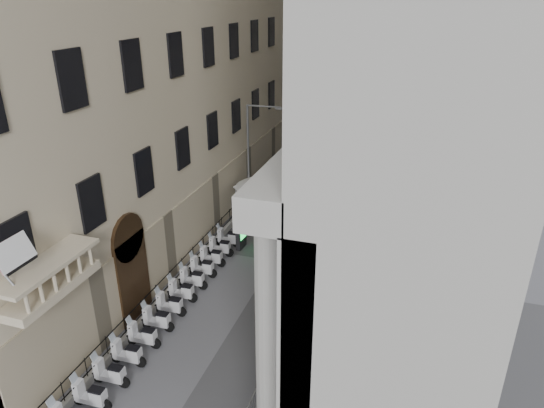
# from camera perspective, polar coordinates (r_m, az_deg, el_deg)

# --- Properties ---
(iron_fence) EXTENTS (0.30, 28.00, 1.40)m
(iron_fence) POSITION_cam_1_polar(r_m,az_deg,el_deg) (30.02, -8.38, -6.48)
(iron_fence) COLOR black
(iron_fence) RESTS_ON ground
(blue_awning) EXTENTS (1.60, 3.00, 3.00)m
(blue_awning) POSITION_cam_1_polar(r_m,az_deg,el_deg) (34.68, 10.23, -2.26)
(blue_awning) COLOR navy
(blue_awning) RESTS_ON ground
(scooter_2) EXTENTS (1.42, 0.62, 1.50)m
(scooter_2) POSITION_cam_1_polar(r_m,az_deg,el_deg) (21.83, -20.30, -21.50)
(scooter_2) COLOR silver
(scooter_2) RESTS_ON ground
(scooter_3) EXTENTS (1.42, 0.62, 1.50)m
(scooter_3) POSITION_cam_1_polar(r_m,az_deg,el_deg) (22.51, -18.30, -19.51)
(scooter_3) COLOR silver
(scooter_3) RESTS_ON ground
(scooter_4) EXTENTS (1.42, 0.62, 1.50)m
(scooter_4) POSITION_cam_1_polar(r_m,az_deg,el_deg) (23.23, -16.46, -17.63)
(scooter_4) COLOR silver
(scooter_4) RESTS_ON ground
(scooter_5) EXTENTS (1.42, 0.62, 1.50)m
(scooter_5) POSITION_cam_1_polar(r_m,az_deg,el_deg) (24.00, -14.77, -15.85)
(scooter_5) COLOR silver
(scooter_5) RESTS_ON ground
(scooter_6) EXTENTS (1.42, 0.62, 1.50)m
(scooter_6) POSITION_cam_1_polar(r_m,az_deg,el_deg) (24.81, -13.22, -14.17)
(scooter_6) COLOR silver
(scooter_6) RESTS_ON ground
(scooter_7) EXTENTS (1.42, 0.62, 1.50)m
(scooter_7) POSITION_cam_1_polar(r_m,az_deg,el_deg) (25.66, -11.79, -12.58)
(scooter_7) COLOR silver
(scooter_7) RESTS_ON ground
(scooter_8) EXTENTS (1.42, 0.62, 1.50)m
(scooter_8) POSITION_cam_1_polar(r_m,az_deg,el_deg) (26.54, -10.47, -11.10)
(scooter_8) COLOR silver
(scooter_8) RESTS_ON ground
(scooter_9) EXTENTS (1.42, 0.62, 1.50)m
(scooter_9) POSITION_cam_1_polar(r_m,az_deg,el_deg) (27.45, -9.24, -9.71)
(scooter_9) COLOR silver
(scooter_9) RESTS_ON ground
(scooter_10) EXTENTS (1.42, 0.62, 1.50)m
(scooter_10) POSITION_cam_1_polar(r_m,az_deg,el_deg) (28.38, -8.11, -8.40)
(scooter_10) COLOR silver
(scooter_10) RESTS_ON ground
(scooter_11) EXTENTS (1.42, 0.62, 1.50)m
(scooter_11) POSITION_cam_1_polar(r_m,az_deg,el_deg) (29.34, -7.05, -7.17)
(scooter_11) COLOR silver
(scooter_11) RESTS_ON ground
(scooter_12) EXTENTS (1.42, 0.62, 1.50)m
(scooter_12) POSITION_cam_1_polar(r_m,az_deg,el_deg) (30.32, -6.07, -6.03)
(scooter_12) COLOR silver
(scooter_12) RESTS_ON ground
(scooter_13) EXTENTS (1.42, 0.62, 1.50)m
(scooter_13) POSITION_cam_1_polar(r_m,az_deg,el_deg) (31.32, -5.15, -4.95)
(scooter_13) COLOR silver
(scooter_13) RESTS_ON ground
(barrier_1) EXTENTS (0.60, 2.40, 1.10)m
(barrier_1) POSITION_cam_1_polar(r_m,az_deg,el_deg) (20.70, -1.65, -22.68)
(barrier_1) COLOR #97999E
(barrier_1) RESTS_ON ground
(barrier_2) EXTENTS (0.60, 2.40, 1.10)m
(barrier_2) POSITION_cam_1_polar(r_m,az_deg,el_deg) (22.40, 0.58, -18.27)
(barrier_2) COLOR #97999E
(barrier_2) RESTS_ON ground
(barrier_3) EXTENTS (0.60, 2.40, 1.10)m
(barrier_3) POSITION_cam_1_polar(r_m,az_deg,el_deg) (24.23, 2.41, -14.49)
(barrier_3) COLOR #97999E
(barrier_3) RESTS_ON ground
(barrier_4) EXTENTS (0.60, 2.40, 1.10)m
(barrier_4) POSITION_cam_1_polar(r_m,az_deg,el_deg) (26.18, 3.91, -11.24)
(barrier_4) COLOR #97999E
(barrier_4) RESTS_ON ground
(barrier_5) EXTENTS (0.60, 2.40, 1.10)m
(barrier_5) POSITION_cam_1_polar(r_m,az_deg,el_deg) (28.22, 5.18, -8.45)
(barrier_5) COLOR #97999E
(barrier_5) RESTS_ON ground
(barrier_6) EXTENTS (0.60, 2.40, 1.10)m
(barrier_6) POSITION_cam_1_polar(r_m,az_deg,el_deg) (30.32, 6.26, -6.03)
(barrier_6) COLOR #97999E
(barrier_6) RESTS_ON ground
(barrier_7) EXTENTS (0.60, 2.40, 1.10)m
(barrier_7) POSITION_cam_1_polar(r_m,az_deg,el_deg) (32.48, 7.19, -3.93)
(barrier_7) COLOR #97999E
(barrier_7) RESTS_ON ground
(barrier_8) EXTENTS (0.60, 2.40, 1.10)m
(barrier_8) POSITION_cam_1_polar(r_m,az_deg,el_deg) (34.69, 8.00, -2.09)
(barrier_8) COLOR #97999E
(barrier_8) RESTS_ON ground
(security_tent) EXTENTS (4.30, 4.30, 3.49)m
(security_tent) POSITION_cam_1_polar(r_m,az_deg,el_deg) (34.64, -1.10, 3.36)
(security_tent) COLOR silver
(security_tent) RESTS_ON ground
(street_lamp) EXTENTS (2.60, 0.22, 7.97)m
(street_lamp) POSITION_cam_1_polar(r_m,az_deg,el_deg) (34.21, -2.34, 6.30)
(street_lamp) COLOR gray
(street_lamp) RESTS_ON ground
(info_kiosk) EXTENTS (0.39, 1.00, 2.07)m
(info_kiosk) POSITION_cam_1_polar(r_m,az_deg,el_deg) (30.61, -3.66, -3.40)
(info_kiosk) COLOR black
(info_kiosk) RESTS_ON ground
(pedestrian_a) EXTENTS (0.69, 0.53, 1.71)m
(pedestrian_a) POSITION_cam_1_polar(r_m,az_deg,el_deg) (35.45, 3.65, 0.20)
(pedestrian_a) COLOR #0D1635
(pedestrian_a) RESTS_ON ground
(pedestrian_b) EXTENTS (1.03, 1.01, 1.67)m
(pedestrian_b) POSITION_cam_1_polar(r_m,az_deg,el_deg) (34.42, 5.47, -0.64)
(pedestrian_b) COLOR black
(pedestrian_b) RESTS_ON ground
(pedestrian_c) EXTENTS (0.96, 0.67, 1.86)m
(pedestrian_c) POSITION_cam_1_polar(r_m,az_deg,el_deg) (41.47, 7.30, 3.75)
(pedestrian_c) COLOR black
(pedestrian_c) RESTS_ON ground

